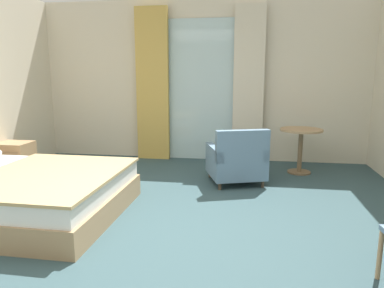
# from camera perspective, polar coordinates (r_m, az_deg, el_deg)

# --- Properties ---
(ground) EXTENTS (6.39, 7.18, 0.10)m
(ground) POSITION_cam_1_polar(r_m,az_deg,el_deg) (3.62, -5.53, -15.02)
(ground) COLOR #334C51
(wall_back) EXTENTS (5.99, 0.12, 2.81)m
(wall_back) POSITION_cam_1_polar(r_m,az_deg,el_deg) (6.53, 1.58, 9.93)
(wall_back) COLOR beige
(wall_back) RESTS_ON ground
(balcony_glass_door) EXTENTS (1.25, 0.02, 2.47)m
(balcony_glass_door) POSITION_cam_1_polar(r_m,az_deg,el_deg) (6.46, 1.33, 8.42)
(balcony_glass_door) COLOR silver
(balcony_glass_door) RESTS_ON ground
(curtain_panel_left) EXTENTS (0.58, 0.10, 2.67)m
(curtain_panel_left) POSITION_cam_1_polar(r_m,az_deg,el_deg) (6.52, -6.26, 9.26)
(curtain_panel_left) COLOR tan
(curtain_panel_left) RESTS_ON ground
(curtain_panel_right) EXTENTS (0.52, 0.10, 2.67)m
(curtain_panel_right) POSITION_cam_1_polar(r_m,az_deg,el_deg) (6.30, 8.95, 9.13)
(curtain_panel_right) COLOR beige
(curtain_panel_right) RESTS_ON ground
(bed) EXTENTS (2.27, 1.82, 1.00)m
(bed) POSITION_cam_1_polar(r_m,az_deg,el_deg) (4.47, -26.35, -6.75)
(bed) COLOR tan
(bed) RESTS_ON ground
(nightstand) EXTENTS (0.49, 0.41, 0.53)m
(nightstand) POSITION_cam_1_polar(r_m,az_deg,el_deg) (6.05, -26.27, -2.23)
(nightstand) COLOR tan
(nightstand) RESTS_ON ground
(armchair_by_window) EXTENTS (0.92, 0.91, 0.81)m
(armchair_by_window) POSITION_cam_1_polar(r_m,az_deg,el_deg) (5.12, 7.11, -2.71)
(armchair_by_window) COLOR slate
(armchair_by_window) RESTS_ON ground
(round_cafe_table) EXTENTS (0.65, 0.65, 0.70)m
(round_cafe_table) POSITION_cam_1_polar(r_m,az_deg,el_deg) (5.83, 16.85, 0.52)
(round_cafe_table) COLOR tan
(round_cafe_table) RESTS_ON ground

